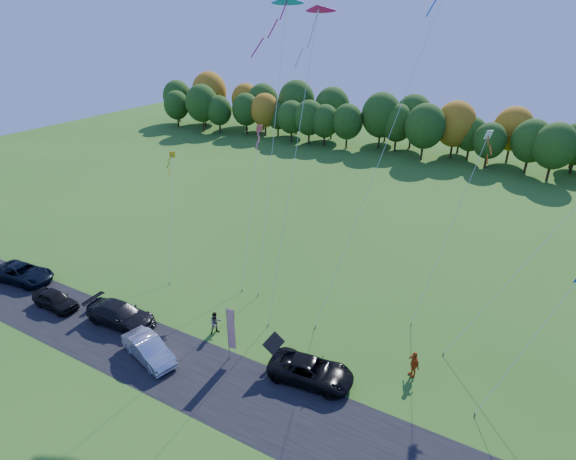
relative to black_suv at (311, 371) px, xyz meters
The scene contains 20 objects.
ground 5.56m from the black_suv, behind, with size 160.00×160.00×0.00m, color #2E6019.
asphalt_strip 6.41m from the black_suv, 148.99° to the right, with size 90.00×6.00×0.01m, color black.
tree_line 55.99m from the black_suv, 95.59° to the left, with size 116.00×12.00×10.00m, color #1E4711, non-canonical shape.
black_suv is the anchor object (origin of this frame).
silver_sedan 11.49m from the black_suv, 161.54° to the right, with size 1.70×4.87×1.61m, color silver.
dark_truck_a 15.84m from the black_suv, behind, with size 2.37×5.82×1.69m, color black.
dark_truck_b 22.37m from the black_suv, behind, with size 1.73×4.30×1.47m, color black.
dark_suv_west 28.51m from the black_suv, behind, with size 2.64×5.73×1.59m, color black.
person_tailgate_a 3.11m from the black_suv, 164.88° to the left, with size 0.69×0.45×1.90m, color white.
person_tailgate_b 8.56m from the black_suv, behind, with size 0.89×0.69×1.83m, color gray.
person_east 6.87m from the black_suv, 32.65° to the left, with size 1.14×0.47×1.94m, color #B84811.
feather_flag 6.10m from the black_suv, behind, with size 0.56×0.17×4.33m.
kite_delta_blue 18.65m from the black_suv, 130.02° to the left, with size 3.52×10.00×24.68m.
kite_parafoil_orange 16.36m from the black_suv, 89.59° to the left, with size 6.29×12.74×25.83m.
kite_delta_red 17.95m from the black_suv, 122.82° to the left, with size 2.34×8.88×23.72m.
kite_parafoil_rainbow 16.12m from the black_suv, 42.76° to the left, with size 9.20×7.33×14.29m.
kite_diamond_yellow 20.02m from the black_suv, 158.10° to the left, with size 4.01×6.31×10.80m.
kite_diamond_white 14.76m from the black_suv, 65.55° to the left, with size 3.06×6.58×14.77m.
kite_diamond_pink 16.18m from the black_suv, 137.63° to the left, with size 2.95×7.77×13.43m.
kite_diamond_blue_low 12.87m from the black_suv, 17.87° to the left, with size 3.88×3.74×9.48m.
Camera 1 is at (15.15, -21.31, 21.83)m, focal length 28.00 mm.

